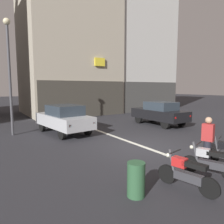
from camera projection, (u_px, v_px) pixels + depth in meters
The scene contains 11 objects.
ground_plane at pixel (144, 147), 9.37m from camera, with size 120.00×120.00×0.00m, color #2B2B30.
lane_centre_line at pixel (86, 126), 14.39m from camera, with size 0.20×18.00×0.01m, color silver.
building_mid_block at pixel (68, 37), 21.30m from camera, with size 8.59×8.00×15.45m.
building_far_right at pixel (131, 34), 25.45m from camera, with size 8.19×7.46×18.07m.
car_silver_crossing_near at pixel (64, 118), 12.06m from camera, with size 2.25×4.28×1.64m.
car_black_parked_kerbside at pixel (160, 112), 14.78m from camera, with size 1.80×4.12×1.64m.
street_lamp at pixel (9, 65), 11.24m from camera, with size 0.36×0.36×6.24m.
motorcycle_red_row_leftmost at pixel (186, 173), 5.42m from camera, with size 0.55×1.65×0.98m.
motorcycle_silver_row_left_mid at pixel (210, 161), 6.26m from camera, with size 0.71×1.59×0.98m.
person_by_motorcycles at pixel (208, 141), 7.06m from camera, with size 0.31×0.41×1.67m.
trash_bin at pixel (136, 179), 5.11m from camera, with size 0.44×0.44×0.85m, color #2D5938.
Camera 1 is at (-6.12, -6.91, 2.65)m, focal length 33.78 mm.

